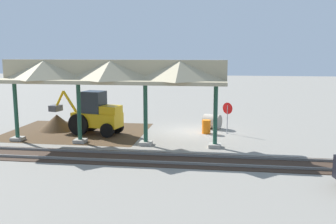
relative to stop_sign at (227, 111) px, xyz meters
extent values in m
plane|color=gray|center=(2.27, -0.20, -1.47)|extent=(120.00, 120.00, 0.00)
cube|color=#4C3823|center=(10.01, 0.93, -1.47)|extent=(9.19, 7.00, 0.01)
cube|color=#9E998E|center=(0.73, 3.76, -1.37)|extent=(0.70, 0.70, 0.20)
cylinder|color=#1E4C38|center=(0.73, 3.76, 0.33)|extent=(0.24, 0.24, 3.60)
cube|color=#9E998E|center=(4.71, 3.76, -1.37)|extent=(0.70, 0.70, 0.20)
cylinder|color=#1E4C38|center=(4.71, 3.76, 0.33)|extent=(0.24, 0.24, 3.60)
cube|color=#9E998E|center=(8.69, 3.76, -1.37)|extent=(0.70, 0.70, 0.20)
cylinder|color=#1E4C38|center=(8.69, 3.76, 0.33)|extent=(0.24, 0.24, 3.60)
cube|color=#9E998E|center=(12.67, 3.76, -1.37)|extent=(0.70, 0.70, 0.20)
cylinder|color=#1E4C38|center=(12.67, 3.76, 0.33)|extent=(0.24, 0.24, 3.60)
cube|color=tan|center=(6.70, 3.76, 2.23)|extent=(13.14, 3.20, 0.20)
cube|color=tan|center=(6.70, 3.76, 2.88)|extent=(13.14, 0.20, 1.10)
pyramid|color=tan|center=(2.72, 3.76, 2.88)|extent=(3.58, 3.20, 1.10)
pyramid|color=tan|center=(6.70, 3.76, 2.88)|extent=(3.58, 3.20, 1.10)
pyramid|color=tan|center=(10.68, 3.76, 2.88)|extent=(3.58, 3.20, 1.10)
cube|color=slate|center=(2.27, 5.90, -1.40)|extent=(60.00, 0.08, 0.15)
cube|color=slate|center=(2.27, 7.34, -1.40)|extent=(60.00, 0.08, 0.15)
cube|color=#38281E|center=(2.27, 6.62, -1.46)|extent=(60.00, 2.58, 0.03)
cylinder|color=gray|center=(0.00, 0.00, -0.54)|extent=(0.06, 0.06, 1.87)
cylinder|color=red|center=(0.00, 0.00, 0.21)|extent=(0.62, 0.49, 0.76)
cube|color=#EAB214|center=(8.42, 1.36, -0.50)|extent=(3.40, 1.92, 0.90)
cube|color=#1E262D|center=(8.62, 1.32, 0.65)|extent=(1.51, 1.41, 1.40)
cube|color=#EAB214|center=(7.42, 1.57, 0.20)|extent=(1.35, 1.30, 0.50)
cylinder|color=black|center=(9.22, 0.47, -0.77)|extent=(1.43, 0.58, 1.40)
cylinder|color=black|center=(9.51, 1.87, -0.77)|extent=(1.43, 0.58, 1.40)
cylinder|color=black|center=(7.22, 0.95, -1.02)|extent=(0.94, 0.48, 0.90)
cylinder|color=black|center=(7.49, 2.22, -1.02)|extent=(0.94, 0.48, 0.90)
cylinder|color=#EAB214|center=(10.44, 0.94, 0.60)|extent=(1.08, 0.39, 1.41)
cylinder|color=#EAB214|center=(11.22, 0.78, 0.67)|extent=(0.83, 0.32, 1.26)
cube|color=#47474C|center=(11.55, 0.71, 0.08)|extent=(0.75, 0.91, 0.40)
cone|color=#4C3823|center=(11.61, 0.49, -1.47)|extent=(4.94, 4.94, 2.15)
cylinder|color=#9E9384|center=(1.02, -1.50, -0.97)|extent=(1.43, 1.35, 1.00)
cylinder|color=black|center=(1.56, -1.71, -0.97)|extent=(0.26, 0.61, 0.65)
cylinder|color=orange|center=(1.36, 0.18, -1.02)|extent=(0.56, 0.56, 0.90)
camera|label=1|loc=(0.47, 24.48, 3.90)|focal=40.00mm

